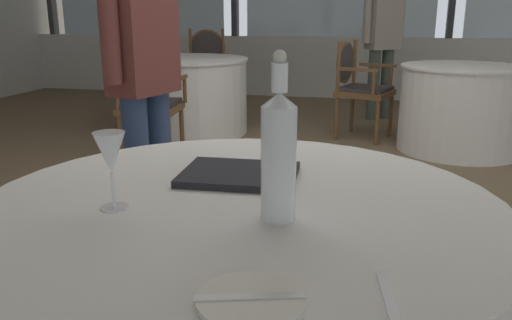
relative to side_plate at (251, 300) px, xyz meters
name	(u,v)px	position (x,y,z in m)	size (l,w,h in m)	color
ground_plane	(280,208)	(-0.36, 2.30, -0.75)	(15.56, 15.56, 0.00)	#756047
window_wall_far	(338,17)	(-0.36, 6.79, 0.37)	(9.46, 0.14, 2.80)	beige
side_plate	(251,300)	(0.00, 0.00, 0.00)	(0.17, 0.17, 0.01)	silver
butter_knife	(251,297)	(0.00, 0.00, 0.01)	(0.18, 0.02, 0.00)	silver
dinner_fork	(391,304)	(0.21, 0.04, 0.00)	(0.21, 0.02, 0.00)	silver
water_bottle	(279,153)	(-0.02, 0.35, 0.14)	(0.08, 0.08, 0.36)	white
wine_glass	(110,155)	(-0.40, 0.32, 0.12)	(0.07, 0.07, 0.18)	white
menu_book	(239,174)	(-0.18, 0.61, 0.01)	(0.31, 0.24, 0.02)	black
background_table_0	(461,109)	(0.94, 4.04, -0.38)	(1.08, 1.08, 0.75)	white
dining_chair_0_1	(358,81)	(0.02, 4.35, -0.20)	(0.58, 0.63, 0.93)	brown
background_table_1	(182,96)	(-1.70, 4.20, -0.38)	(1.33, 1.33, 0.75)	white
dining_chair_1_0	(146,94)	(-1.59, 3.11, -0.19)	(0.57, 0.51, 0.97)	brown
dining_chair_1_1	(205,64)	(-1.81, 5.30, -0.17)	(0.57, 0.51, 1.00)	brown
diner_person_0	(383,38)	(0.25, 5.35, 0.16)	(0.44, 0.38, 1.61)	#424C42
diner_person_1	(143,69)	(-0.96, 1.73, 0.16)	(0.29, 0.51, 1.61)	#334770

